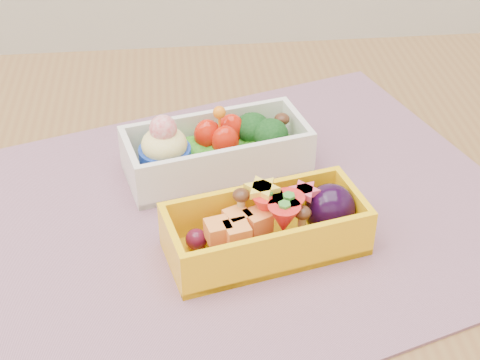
{
  "coord_description": "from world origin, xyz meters",
  "views": [
    {
      "loc": [
        -0.0,
        -0.53,
        1.18
      ],
      "look_at": [
        0.05,
        0.02,
        0.79
      ],
      "focal_mm": 53.47,
      "sensor_mm": 36.0,
      "label": 1
    }
  ],
  "objects": [
    {
      "name": "bento_white",
      "position": [
        0.04,
        0.09,
        0.78
      ],
      "size": [
        0.2,
        0.12,
        0.08
      ],
      "rotation": [
        0.0,
        0.0,
        0.23
      ],
      "color": "silver",
      "rests_on": "placemat"
    },
    {
      "name": "table",
      "position": [
        0.0,
        0.0,
        0.65
      ],
      "size": [
        1.2,
        0.8,
        0.75
      ],
      "color": "brown",
      "rests_on": "ground"
    },
    {
      "name": "placemat",
      "position": [
        0.05,
        0.01,
        0.75
      ],
      "size": [
        0.65,
        0.56,
        0.0
      ],
      "primitive_type": "cube",
      "rotation": [
        0.0,
        0.0,
        0.31
      ],
      "color": "gray",
      "rests_on": "table"
    },
    {
      "name": "bento_yellow",
      "position": [
        0.07,
        -0.04,
        0.78
      ],
      "size": [
        0.19,
        0.12,
        0.06
      ],
      "rotation": [
        0.0,
        0.0,
        0.23
      ],
      "color": "yellow",
      "rests_on": "placemat"
    }
  ]
}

